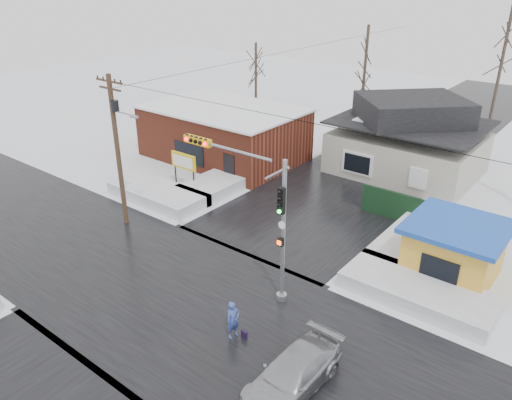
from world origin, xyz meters
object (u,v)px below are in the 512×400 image
Objects in this scene: traffic_signal at (255,204)px; car at (292,375)px; utility_pole at (117,143)px; kiosk at (454,249)px; pedestrian at (233,320)px; marquee_sign at (184,162)px.

traffic_signal is 7.62m from car.
car is (15.42, -4.74, -4.42)m from utility_pole.
car is at bearing -39.76° from traffic_signal.
utility_pole reaches higher than traffic_signal.
traffic_signal is 0.78× the size of utility_pole.
kiosk is 2.70× the size of pedestrian.
car is at bearing -17.09° from utility_pole.
car is (3.58, -0.86, -0.16)m from pedestrian.
utility_pole reaches higher than pedestrian.
utility_pole is 1.90× the size of car.
utility_pole is 18.95m from kiosk.
marquee_sign is (-1.07, 5.99, -3.19)m from utility_pole.
marquee_sign reaches higher than pedestrian.
kiosk is (7.07, 7.03, -3.08)m from traffic_signal.
utility_pole is at bearing 87.15° from pedestrian.
traffic_signal reaches higher than kiosk.
utility_pole is 3.53× the size of marquee_sign.
traffic_signal is at bearing -135.16° from kiosk.
kiosk reaches higher than marquee_sign.
kiosk reaches higher than car.
traffic_signal is 4.11× the size of pedestrian.
marquee_sign is 0.54× the size of car.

